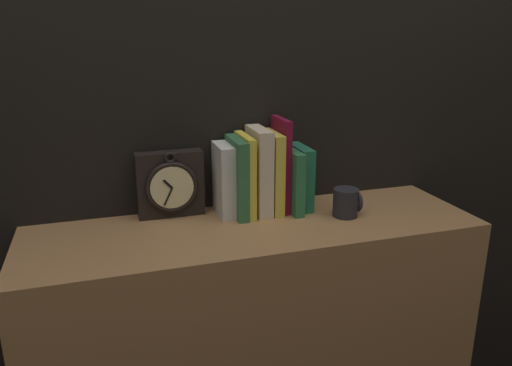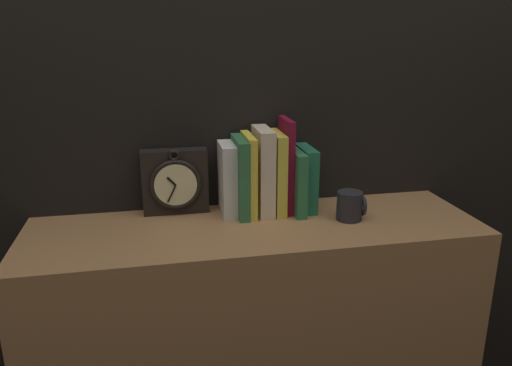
# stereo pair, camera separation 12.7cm
# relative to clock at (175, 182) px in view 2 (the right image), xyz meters

# --- Properties ---
(wall_back) EXTENTS (6.00, 0.05, 2.60)m
(wall_back) POSITION_rel_clock_xyz_m (0.20, 0.06, 0.33)
(wall_back) COLOR black
(wall_back) RESTS_ON ground_plane
(clock) EXTENTS (0.18, 0.06, 0.19)m
(clock) POSITION_rel_clock_xyz_m (0.00, 0.00, 0.00)
(clock) COLOR black
(clock) RESTS_ON bookshelf
(book_slot0_white) EXTENTS (0.04, 0.12, 0.20)m
(book_slot0_white) POSITION_rel_clock_xyz_m (0.14, -0.03, 0.01)
(book_slot0_white) COLOR silver
(book_slot0_white) RESTS_ON bookshelf
(book_slot1_green) EXTENTS (0.03, 0.15, 0.21)m
(book_slot1_green) POSITION_rel_clock_xyz_m (0.17, -0.04, 0.02)
(book_slot1_green) COLOR #326D42
(book_slot1_green) RESTS_ON bookshelf
(book_slot2_yellow) EXTENTS (0.02, 0.14, 0.22)m
(book_slot2_yellow) POSITION_rel_clock_xyz_m (0.20, -0.04, 0.02)
(book_slot2_yellow) COLOR yellow
(book_slot2_yellow) RESTS_ON bookshelf
(book_slot3_cream) EXTENTS (0.04, 0.14, 0.24)m
(book_slot3_cream) POSITION_rel_clock_xyz_m (0.24, -0.04, 0.03)
(book_slot3_cream) COLOR beige
(book_slot3_cream) RESTS_ON bookshelf
(book_slot4_yellow) EXTENTS (0.03, 0.14, 0.22)m
(book_slot4_yellow) POSITION_rel_clock_xyz_m (0.28, -0.04, 0.02)
(book_slot4_yellow) COLOR #DEC943
(book_slot4_yellow) RESTS_ON bookshelf
(book_slot5_maroon) EXTENTS (0.02, 0.12, 0.26)m
(book_slot5_maroon) POSITION_rel_clock_xyz_m (0.31, -0.03, 0.04)
(book_slot5_maroon) COLOR maroon
(book_slot5_maroon) RESTS_ON bookshelf
(book_slot6_green) EXTENTS (0.03, 0.16, 0.18)m
(book_slot6_green) POSITION_rel_clock_xyz_m (0.33, -0.05, -0.00)
(book_slot6_green) COLOR #2C6F42
(book_slot6_green) RESTS_ON bookshelf
(book_slot7_green) EXTENTS (0.04, 0.13, 0.18)m
(book_slot7_green) POSITION_rel_clock_xyz_m (0.36, -0.04, -0.00)
(book_slot7_green) COLOR #1F6747
(book_slot7_green) RESTS_ON bookshelf
(mug) EXTENTS (0.07, 0.07, 0.08)m
(mug) POSITION_rel_clock_xyz_m (0.46, -0.15, -0.05)
(mug) COLOR #232328
(mug) RESTS_ON bookshelf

